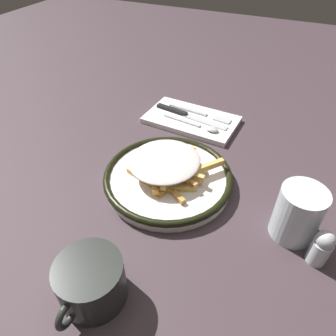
# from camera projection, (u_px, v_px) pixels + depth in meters

# --- Properties ---
(ground_plane) EXTENTS (2.60, 2.60, 0.00)m
(ground_plane) POSITION_uv_depth(u_px,v_px,m) (168.00, 183.00, 0.63)
(ground_plane) COLOR #3D3035
(plate) EXTENTS (0.26, 0.26, 0.03)m
(plate) POSITION_uv_depth(u_px,v_px,m) (168.00, 178.00, 0.62)
(plate) COLOR white
(plate) RESTS_ON ground_plane
(fries_heap) EXTENTS (0.18, 0.20, 0.04)m
(fries_heap) POSITION_uv_depth(u_px,v_px,m) (167.00, 165.00, 0.60)
(fries_heap) COLOR gold
(fries_heap) RESTS_ON plate
(napkin) EXTENTS (0.15, 0.24, 0.01)m
(napkin) POSITION_uv_depth(u_px,v_px,m) (191.00, 120.00, 0.79)
(napkin) COLOR white
(napkin) RESTS_ON ground_plane
(fork) EXTENTS (0.04, 0.18, 0.00)m
(fork) POSITION_uv_depth(u_px,v_px,m) (199.00, 113.00, 0.80)
(fork) COLOR silver
(fork) RESTS_ON napkin
(knife) EXTENTS (0.05, 0.21, 0.01)m
(knife) POSITION_uv_depth(u_px,v_px,m) (185.00, 114.00, 0.80)
(knife) COLOR black
(knife) RESTS_ON napkin
(spoon) EXTENTS (0.04, 0.15, 0.01)m
(spoon) POSITION_uv_depth(u_px,v_px,m) (200.00, 126.00, 0.75)
(spoon) COLOR silver
(spoon) RESTS_ON napkin
(water_glass) EXTENTS (0.07, 0.07, 0.10)m
(water_glass) POSITION_uv_depth(u_px,v_px,m) (298.00, 214.00, 0.50)
(water_glass) COLOR silver
(water_glass) RESTS_ON ground_plane
(coffee_mug) EXTENTS (0.12, 0.10, 0.07)m
(coffee_mug) POSITION_uv_depth(u_px,v_px,m) (93.00, 283.00, 0.42)
(coffee_mug) COLOR #242723
(coffee_mug) RESTS_ON ground_plane
(salt_shaker) EXTENTS (0.03, 0.03, 0.07)m
(salt_shaker) POSITION_uv_depth(u_px,v_px,m) (321.00, 247.00, 0.47)
(salt_shaker) COLOR silver
(salt_shaker) RESTS_ON ground_plane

